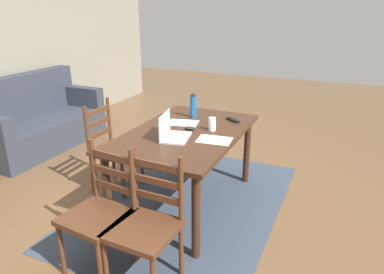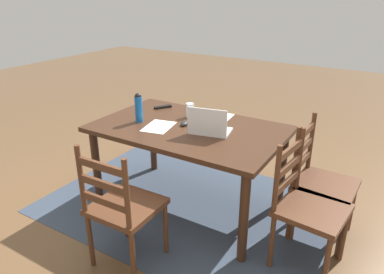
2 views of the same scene
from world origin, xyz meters
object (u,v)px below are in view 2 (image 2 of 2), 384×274
(drinking_glass, at_px, (190,110))
(computer_mouse, at_px, (184,123))
(tv_remote, at_px, (163,107))
(chair_far_head, at_px, (123,208))
(laptop, at_px, (209,127))
(dining_table, at_px, (189,137))
(water_bottle, at_px, (139,107))
(chair_left_near, at_px, (320,182))
(chair_left_far, at_px, (307,207))

(drinking_glass, bearing_deg, computer_mouse, 108.98)
(drinking_glass, height_order, tv_remote, drinking_glass)
(chair_far_head, height_order, computer_mouse, chair_far_head)
(laptop, relative_size, drinking_glass, 2.81)
(dining_table, xyz_separation_m, laptop, (-0.22, 0.04, 0.15))
(water_bottle, distance_m, tv_remote, 0.44)
(dining_table, relative_size, chair_left_near, 1.66)
(dining_table, distance_m, tv_remote, 0.58)
(chair_left_far, relative_size, laptop, 2.65)
(chair_left_near, relative_size, drinking_glass, 7.46)
(chair_left_far, height_order, laptop, laptop)
(chair_left_near, xyz_separation_m, tv_remote, (1.56, -0.11, 0.32))
(computer_mouse, relative_size, tv_remote, 0.59)
(chair_far_head, distance_m, drinking_glass, 1.15)
(computer_mouse, height_order, tv_remote, computer_mouse)
(chair_left_far, xyz_separation_m, tv_remote, (1.56, -0.50, 0.32))
(chair_left_near, distance_m, water_bottle, 1.61)
(water_bottle, height_order, drinking_glass, water_bottle)
(chair_left_near, bearing_deg, chair_left_far, 90.03)
(laptop, height_order, tv_remote, laptop)
(drinking_glass, bearing_deg, chair_left_far, 161.16)
(laptop, height_order, drinking_glass, laptop)
(dining_table, height_order, tv_remote, tv_remote)
(chair_far_head, xyz_separation_m, drinking_glass, (0.12, -1.08, 0.38))
(chair_left_far, bearing_deg, water_bottle, -2.84)
(dining_table, height_order, chair_left_far, chair_left_far)
(chair_left_far, distance_m, computer_mouse, 1.19)
(laptop, distance_m, tv_remote, 0.78)
(dining_table, height_order, drinking_glass, drinking_glass)
(tv_remote, bearing_deg, dining_table, 0.39)
(tv_remote, bearing_deg, chair_left_near, 28.66)
(chair_far_head, bearing_deg, drinking_glass, -83.52)
(water_bottle, relative_size, tv_remote, 1.51)
(chair_left_near, height_order, chair_left_far, same)
(chair_left_near, xyz_separation_m, water_bottle, (1.51, 0.32, 0.44))
(water_bottle, xyz_separation_m, tv_remote, (0.05, -0.42, -0.12))
(chair_far_head, relative_size, chair_left_near, 1.00)
(computer_mouse, bearing_deg, chair_left_near, 174.63)
(chair_far_head, bearing_deg, dining_table, -89.94)
(chair_far_head, height_order, tv_remote, chair_far_head)
(dining_table, bearing_deg, computer_mouse, -13.92)
(computer_mouse, bearing_deg, water_bottle, 4.17)
(chair_far_head, bearing_deg, chair_left_far, -148.05)
(chair_far_head, distance_m, chair_left_near, 1.51)
(dining_table, xyz_separation_m, chair_far_head, (-0.00, 0.86, -0.22))
(water_bottle, bearing_deg, computer_mouse, -161.13)
(chair_left_near, bearing_deg, drinking_glass, -0.87)
(chair_left_far, bearing_deg, laptop, -9.89)
(dining_table, height_order, chair_far_head, chair_far_head)
(chair_left_far, distance_m, tv_remote, 1.67)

